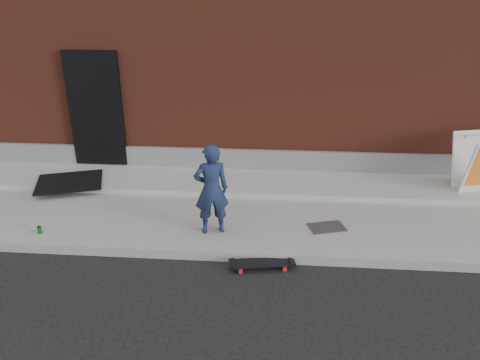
# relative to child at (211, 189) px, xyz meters

# --- Properties ---
(ground) EXTENTS (80.00, 80.00, 0.00)m
(ground) POSITION_rel_child_xyz_m (0.03, -0.60, -0.86)
(ground) COLOR black
(ground) RESTS_ON ground
(sidewalk) EXTENTS (20.00, 3.00, 0.15)m
(sidewalk) POSITION_rel_child_xyz_m (0.03, 0.90, -0.79)
(sidewalk) COLOR slate
(sidewalk) RESTS_ON ground
(apron) EXTENTS (20.00, 1.20, 0.10)m
(apron) POSITION_rel_child_xyz_m (0.03, 1.80, -0.66)
(apron) COLOR gray
(apron) RESTS_ON sidewalk
(building) EXTENTS (20.00, 8.10, 5.00)m
(building) POSITION_rel_child_xyz_m (0.03, 6.39, 1.63)
(building) COLOR maroon
(building) RESTS_ON ground
(child) EXTENTS (0.59, 0.47, 1.43)m
(child) POSITION_rel_child_xyz_m (0.00, 0.00, 0.00)
(child) COLOR #162240
(child) RESTS_ON sidewalk
(skateboard) EXTENTS (0.92, 0.38, 0.10)m
(skateboard) POSITION_rel_child_xyz_m (0.80, -0.72, -0.78)
(skateboard) COLOR red
(skateboard) RESTS_ON ground
(pizza_sign) EXTENTS (0.77, 0.85, 1.03)m
(pizza_sign) POSITION_rel_child_xyz_m (4.48, 1.67, -0.10)
(pizza_sign) COLOR silver
(pizza_sign) RESTS_ON apron
(soda_can) EXTENTS (0.07, 0.07, 0.12)m
(soda_can) POSITION_rel_child_xyz_m (-2.64, -0.27, -0.66)
(soda_can) COLOR #16711F
(soda_can) RESTS_ON sidewalk
(doormat) EXTENTS (1.40, 1.26, 0.03)m
(doormat) POSITION_rel_child_xyz_m (-2.87, 1.40, -0.60)
(doormat) COLOR black
(doormat) RESTS_ON apron
(utility_plate) EXTENTS (0.63, 0.49, 0.02)m
(utility_plate) POSITION_rel_child_xyz_m (1.78, 0.25, -0.71)
(utility_plate) COLOR #545459
(utility_plate) RESTS_ON sidewalk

